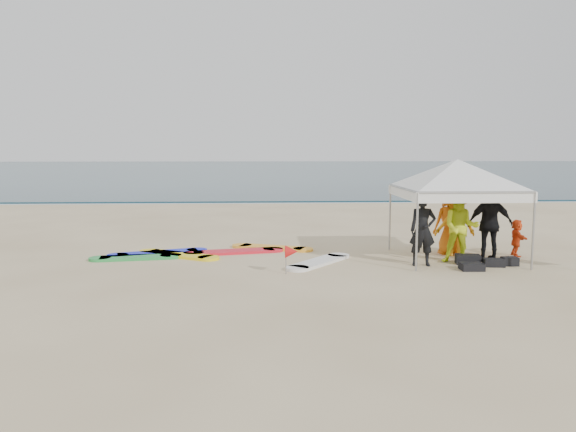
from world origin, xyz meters
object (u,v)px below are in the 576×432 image
(person_black_a, at_px, (423,230))
(person_yellow, at_px, (461,227))
(surfboard_spread, at_px, (216,254))
(person_orange_b, at_px, (450,222))
(marker_pennant, at_px, (291,252))
(canopy_tent, at_px, (457,160))
(person_seated, at_px, (516,238))
(person_black_b, at_px, (490,224))
(person_orange_a, at_px, (455,225))

(person_black_a, xyz_separation_m, person_yellow, (0.98, 0.22, 0.03))
(person_yellow, relative_size, surfboard_spread, 0.28)
(person_orange_b, height_order, surfboard_spread, person_orange_b)
(surfboard_spread, bearing_deg, marker_pennant, -50.33)
(person_black_a, bearing_deg, canopy_tent, 36.68)
(surfboard_spread, bearing_deg, person_orange_b, -0.49)
(marker_pennant, bearing_deg, person_seated, 16.97)
(marker_pennant, xyz_separation_m, surfboard_spread, (-1.83, 2.20, -0.46))
(person_yellow, relative_size, person_black_b, 0.94)
(person_seated, xyz_separation_m, marker_pennant, (-5.85, -1.78, 0.02))
(person_black_a, xyz_separation_m, person_seated, (2.74, 1.05, -0.37))
(person_orange_b, xyz_separation_m, person_seated, (1.62, -0.37, -0.37))
(person_orange_a, distance_m, canopy_tent, 1.74)
(person_yellow, height_order, person_seated, person_yellow)
(marker_pennant, bearing_deg, person_orange_b, 26.95)
(canopy_tent, bearing_deg, marker_pennant, -160.33)
(surfboard_spread, bearing_deg, person_seated, -3.12)
(canopy_tent, relative_size, marker_pennant, 5.88)
(person_black_a, bearing_deg, person_orange_b, 52.44)
(surfboard_spread, bearing_deg, person_black_a, -16.56)
(person_yellow, height_order, canopy_tent, canopy_tent)
(person_yellow, bearing_deg, person_orange_b, 100.53)
(surfboard_spread, bearing_deg, canopy_tent, -6.92)
(person_orange_a, xyz_separation_m, person_orange_b, (-0.06, 0.22, 0.06))
(canopy_tent, height_order, marker_pennant, canopy_tent)
(person_black_a, bearing_deg, marker_pennant, -165.90)
(person_seated, xyz_separation_m, canopy_tent, (-1.71, -0.31, 1.99))
(person_black_b, relative_size, person_orange_b, 1.09)
(person_orange_a, xyz_separation_m, person_black_b, (0.59, -0.76, 0.14))
(person_black_b, relative_size, surfboard_spread, 0.30)
(person_seated, relative_size, marker_pennant, 1.48)
(person_orange_a, height_order, person_orange_b, person_orange_b)
(person_black_b, xyz_separation_m, surfboard_spread, (-6.71, 1.04, -0.89))
(person_yellow, distance_m, person_orange_b, 1.21)
(person_orange_a, distance_m, person_orange_b, 0.24)
(person_seated, relative_size, surfboard_spread, 0.15)
(person_black_a, distance_m, person_orange_a, 1.68)
(person_orange_a, bearing_deg, person_black_a, 50.29)
(person_black_b, xyz_separation_m, marker_pennant, (-4.88, -1.17, -0.43))
(person_orange_a, xyz_separation_m, marker_pennant, (-4.29, -1.93, -0.29))
(person_orange_a, relative_size, surfboard_spread, 0.25)
(person_orange_a, relative_size, marker_pennant, 2.47)
(person_black_b, relative_size, canopy_tent, 0.49)
(surfboard_spread, bearing_deg, person_orange_a, -2.59)
(person_black_a, distance_m, person_yellow, 1.00)
(person_yellow, relative_size, marker_pennant, 2.73)
(person_black_b, distance_m, surfboard_spread, 6.85)
(person_yellow, distance_m, person_seated, 1.99)
(person_yellow, relative_size, person_seated, 1.84)
(person_orange_a, bearing_deg, person_seated, 179.94)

